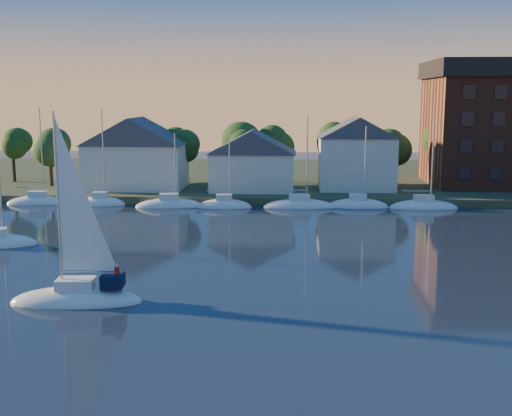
# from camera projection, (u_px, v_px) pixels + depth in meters

# --- Properties ---
(ground) EXTENTS (260.00, 260.00, 0.00)m
(ground) POSITION_uv_depth(u_px,v_px,m) (300.00, 384.00, 30.21)
(ground) COLOR black
(ground) RESTS_ON ground
(shoreline_land) EXTENTS (160.00, 50.00, 2.00)m
(shoreline_land) POSITION_uv_depth(u_px,v_px,m) (297.00, 180.00, 103.98)
(shoreline_land) COLOR #354226
(shoreline_land) RESTS_ON ground
(wooden_dock) EXTENTS (120.00, 3.00, 1.00)m
(wooden_dock) POSITION_uv_depth(u_px,v_px,m) (297.00, 204.00, 81.36)
(wooden_dock) COLOR brown
(wooden_dock) RESTS_ON ground
(clubhouse_west) EXTENTS (13.65, 9.45, 9.64)m
(clubhouse_west) POSITION_uv_depth(u_px,v_px,m) (136.00, 152.00, 87.55)
(clubhouse_west) COLOR silver
(clubhouse_west) RESTS_ON shoreline_land
(clubhouse_centre) EXTENTS (11.55, 8.40, 8.08)m
(clubhouse_centre) POSITION_uv_depth(u_px,v_px,m) (253.00, 159.00, 85.75)
(clubhouse_centre) COLOR silver
(clubhouse_centre) RESTS_ON shoreline_land
(clubhouse_east) EXTENTS (10.50, 8.40, 9.80)m
(clubhouse_east) POSITION_uv_depth(u_px,v_px,m) (357.00, 152.00, 86.74)
(clubhouse_east) COLOR silver
(clubhouse_east) RESTS_ON shoreline_land
(tree_line) EXTENTS (93.40, 5.40, 8.90)m
(tree_line) POSITION_uv_depth(u_px,v_px,m) (312.00, 141.00, 90.83)
(tree_line) COLOR #352618
(tree_line) RESTS_ON shoreline_land
(moored_fleet) EXTENTS (63.50, 2.40, 12.05)m
(moored_fleet) POSITION_uv_depth(u_px,v_px,m) (200.00, 206.00, 79.10)
(moored_fleet) COLOR white
(moored_fleet) RESTS_ON ground
(hero_sailboat) EXTENTS (8.88, 3.55, 13.60)m
(hero_sailboat) POSITION_uv_depth(u_px,v_px,m) (78.00, 294.00, 42.09)
(hero_sailboat) COLOR white
(hero_sailboat) RESTS_ON ground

